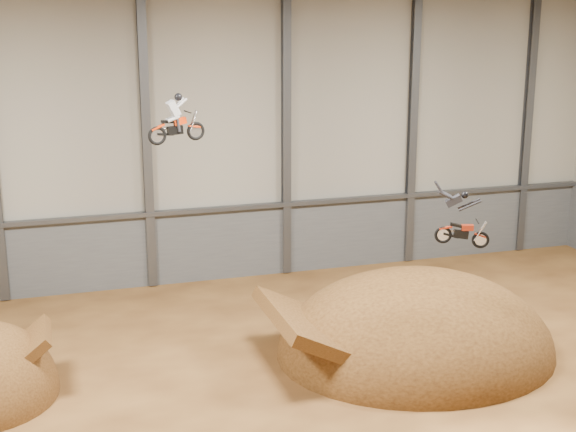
% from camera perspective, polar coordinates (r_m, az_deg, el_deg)
% --- Properties ---
extents(floor, '(40.00, 40.00, 0.00)m').
position_cam_1_polar(floor, '(26.36, 2.52, -14.45)').
color(floor, '#543216').
rests_on(floor, ground).
extents(back_wall, '(40.00, 0.10, 14.00)m').
position_cam_1_polar(back_wall, '(37.98, -5.06, 5.65)').
color(back_wall, '#A29D8F').
rests_on(back_wall, ground).
extents(lower_band_back, '(39.80, 0.18, 3.50)m').
position_cam_1_polar(lower_band_back, '(39.02, -4.86, -2.01)').
color(lower_band_back, '#585B60').
rests_on(lower_band_back, ground).
extents(steel_rail, '(39.80, 0.35, 0.20)m').
position_cam_1_polar(steel_rail, '(38.41, -4.87, 0.51)').
color(steel_rail, '#47494F').
rests_on(steel_rail, lower_band_back).
extents(steel_column_2, '(0.40, 0.36, 13.90)m').
position_cam_1_polar(steel_column_2, '(37.23, -10.03, 5.32)').
color(steel_column_2, '#47494F').
rests_on(steel_column_2, ground).
extents(steel_column_3, '(0.40, 0.36, 13.90)m').
position_cam_1_polar(steel_column_3, '(38.63, -0.13, 5.85)').
color(steel_column_3, '#47494F').
rests_on(steel_column_3, ground).
extents(steel_column_4, '(0.40, 0.36, 13.90)m').
position_cam_1_polar(steel_column_4, '(41.07, 8.84, 6.19)').
color(steel_column_4, '#47494F').
rests_on(steel_column_4, ground).
extents(steel_column_5, '(0.40, 0.36, 13.90)m').
position_cam_1_polar(steel_column_5, '(44.39, 16.65, 6.36)').
color(steel_column_5, '#47494F').
rests_on(steel_column_5, ground).
extents(landing_ramp, '(10.77, 9.52, 6.21)m').
position_cam_1_polar(landing_ramp, '(31.64, 9.03, -9.50)').
color(landing_ramp, '#412610').
rests_on(landing_ramp, ground).
extents(fmx_rider_a, '(2.23, 1.12, 1.94)m').
position_cam_1_polar(fmx_rider_a, '(28.02, -7.93, 7.06)').
color(fmx_rider_a, '#E83507').
extents(fmx_rider_b, '(2.78, 1.67, 2.40)m').
position_cam_1_polar(fmx_rider_b, '(27.90, 12.27, 0.03)').
color(fmx_rider_b, '#A82811').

